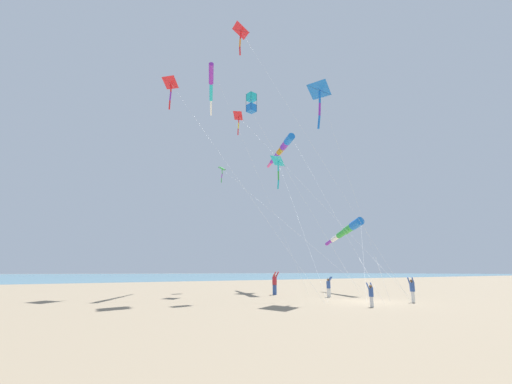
# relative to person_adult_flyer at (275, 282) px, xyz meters

# --- Properties ---
(ground_plane) EXTENTS (600.00, 600.00, 0.00)m
(ground_plane) POSITION_rel_person_adult_flyer_xyz_m (-7.77, -0.24, -0.91)
(ground_plane) COLOR gray
(ocean_water_strip) EXTENTS (240.00, 600.00, 0.01)m
(ocean_water_strip) POSITION_rel_person_adult_flyer_xyz_m (157.23, -0.24, -0.91)
(ocean_water_strip) COLOR teal
(ocean_water_strip) RESTS_ON ground_plane
(person_adult_flyer) EXTENTS (0.51, 0.40, 1.68)m
(person_adult_flyer) POSITION_rel_person_adult_flyer_xyz_m (0.00, 0.00, 0.00)
(person_adult_flyer) COLOR #335199
(person_adult_flyer) RESTS_ON ground_plane
(person_child_green_jacket) EXTENTS (0.41, 0.37, 1.15)m
(person_child_green_jacket) POSITION_rel_person_adult_flyer_xyz_m (-9.81, 2.15, -0.29)
(person_child_green_jacket) COLOR silver
(person_child_green_jacket) RESTS_ON ground_plane
(person_child_grey_jacket) EXTENTS (0.43, 0.48, 1.35)m
(person_child_grey_jacket) POSITION_rel_person_adult_flyer_xyz_m (-4.07, -1.32, -0.18)
(person_child_grey_jacket) COLOR silver
(person_child_grey_jacket) RESTS_ON ground_plane
(person_bystander_far) EXTENTS (0.36, 0.44, 1.37)m
(person_bystander_far) POSITION_rel_person_adult_flyer_xyz_m (-9.61, -1.98, -0.16)
(person_bystander_far) COLOR silver
(person_bystander_far) RESTS_ON ground_plane
(kite_delta_magenta_far_left) EXTENTS (12.25, 4.12, 22.07)m
(kite_delta_magenta_far_left) POSITION_rel_person_adult_flyer_xyz_m (0.76, 2.70, 20.71)
(kite_delta_magenta_far_left) COLOR red
(kite_delta_magenta_far_left) RESTS_ON ground_plane
(kite_windsock_long_streamer_left) EXTENTS (12.35, 5.32, 20.10)m
(kite_windsock_long_streamer_left) POSITION_rel_person_adult_flyer_xyz_m (6.24, 2.44, 18.38)
(kite_windsock_long_streamer_left) COLOR purple
(kite_windsock_long_streamer_left) RESTS_ON ground_plane
(kite_windsock_striped_overhead) EXTENTS (9.27, 7.40, 5.76)m
(kite_windsock_striped_overhead) POSITION_rel_person_adult_flyer_xyz_m (-2.32, -5.82, 4.06)
(kite_windsock_striped_overhead) COLOR blue
(kite_windsock_striped_overhead) RESTS_ON ground_plane
(kite_delta_green_low_center) EXTENTS (14.51, 4.70, 18.42)m
(kite_delta_green_low_center) POSITION_rel_person_adult_flyer_xyz_m (6.23, 6.44, 17.04)
(kite_delta_green_low_center) COLOR red
(kite_delta_green_low_center) RESTS_ON ground_plane
(kite_windsock_checkered_midright) EXTENTS (18.14, 7.03, 14.19)m
(kite_windsock_checkered_midright) POSITION_rel_person_adult_flyer_xyz_m (4.14, -4.64, 12.74)
(kite_windsock_checkered_midright) COLOR blue
(kite_windsock_checkered_midright) RESTS_ON ground_plane
(kite_delta_purple_drifting) EXTENTS (14.54, 3.40, 11.62)m
(kite_delta_purple_drifting) POSITION_rel_person_adult_flyer_xyz_m (7.12, 0.38, 10.40)
(kite_delta_purple_drifting) COLOR green
(kite_delta_purple_drifting) RESTS_ON ground_plane
(kite_delta_red_high_left) EXTENTS (14.99, 2.30, 15.95)m
(kite_delta_red_high_left) POSITION_rel_person_adult_flyer_xyz_m (3.89, 0.73, 14.57)
(kite_delta_red_high_left) COLOR red
(kite_delta_red_high_left) RESTS_ON ground_plane
(kite_delta_yellow_midlevel) EXTENTS (13.21, 8.19, 12.97)m
(kite_delta_yellow_midlevel) POSITION_rel_person_adult_flyer_xyz_m (4.48, -4.48, 11.45)
(kite_delta_yellow_midlevel) COLOR #1EB7C6
(kite_delta_yellow_midlevel) RESTS_ON ground_plane
(kite_box_black_fish_shape) EXTENTS (6.08, 4.46, 14.66)m
(kite_box_black_fish_shape) POSITION_rel_person_adult_flyer_xyz_m (-1.35, 3.17, 12.99)
(kite_box_black_fish_shape) COLOR #1EB7C6
(kite_box_black_fish_shape) RESTS_ON ground_plane
(kite_delta_small_distant) EXTENTS (4.79, 2.40, 15.11)m
(kite_delta_small_distant) POSITION_rel_person_adult_flyer_xyz_m (-4.85, -0.47, 13.69)
(kite_delta_small_distant) COLOR blue
(kite_delta_small_distant) RESTS_ON ground_plane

